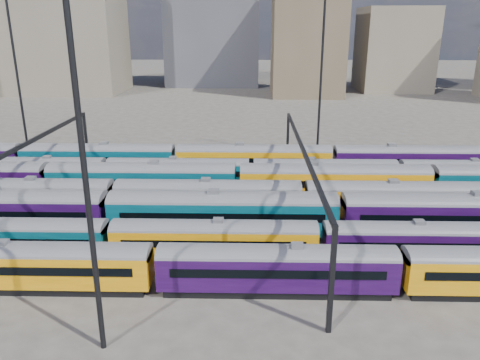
{
  "coord_description": "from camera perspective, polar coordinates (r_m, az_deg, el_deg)",
  "views": [
    {
      "loc": [
        4.57,
        -47.46,
        20.05
      ],
      "look_at": [
        3.34,
        4.1,
        3.0
      ],
      "focal_mm": 35.0,
      "sensor_mm": 36.0,
      "label": 1
    }
  ],
  "objects": [
    {
      "name": "ground",
      "position": [
        51.73,
        -3.82,
        -4.56
      ],
      "size": [
        500.0,
        500.0,
        0.0
      ],
      "primitive_type": "plane",
      "color": "#45413B",
      "rests_on": "ground"
    },
    {
      "name": "rake_0",
      "position": [
        37.68,
        -10.39,
        -9.88
      ],
      "size": [
        114.02,
        2.78,
        4.67
      ],
      "color": "black",
      "rests_on": "ground"
    },
    {
      "name": "rake_1",
      "position": [
        41.54,
        -3.15,
        -6.89
      ],
      "size": [
        92.75,
        2.72,
        4.56
      ],
      "color": "black",
      "rests_on": "ground"
    },
    {
      "name": "rake_3",
      "position": [
        52.69,
        -15.1,
        -1.65
      ],
      "size": [
        122.8,
        3.0,
        5.04
      ],
      "color": "black",
      "rests_on": "ground"
    },
    {
      "name": "rake_4",
      "position": [
        56.05,
        11.37,
        0.13
      ],
      "size": [
        112.63,
        3.3,
        5.57
      ],
      "color": "black",
      "rests_on": "ground"
    },
    {
      "name": "rake_5",
      "position": [
        60.11,
        1.39,
        1.22
      ],
      "size": [
        112.25,
        2.74,
        4.6
      ],
      "color": "black",
      "rests_on": "ground"
    },
    {
      "name": "rake_6",
      "position": [
        65.64,
        -7.85,
        2.88
      ],
      "size": [
        129.78,
        3.16,
        5.34
      ],
      "color": "black",
      "rests_on": "ground"
    },
    {
      "name": "gantry_1",
      "position": [
        55.07,
        -25.2,
        2.59
      ],
      "size": [
        0.35,
        40.35,
        8.03
      ],
      "color": "black",
      "rests_on": "ground"
    },
    {
      "name": "gantry_2",
      "position": [
        49.58,
        7.62,
        2.61
      ],
      "size": [
        0.35,
        40.35,
        8.03
      ],
      "color": "black",
      "rests_on": "ground"
    },
    {
      "name": "mast_1",
      "position": [
        77.83,
        -25.61,
        12.07
      ],
      "size": [
        1.4,
        0.5,
        25.6
      ],
      "color": "black",
      "rests_on": "ground"
    },
    {
      "name": "mast_2",
      "position": [
        27.87,
        -18.81,
        4.7
      ],
      "size": [
        1.4,
        0.5,
        25.6
      ],
      "color": "black",
      "rests_on": "ground"
    },
    {
      "name": "mast_3",
      "position": [
        72.48,
        9.9,
        13.22
      ],
      "size": [
        1.4,
        0.5,
        25.6
      ],
      "color": "black",
      "rests_on": "ground"
    }
  ]
}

